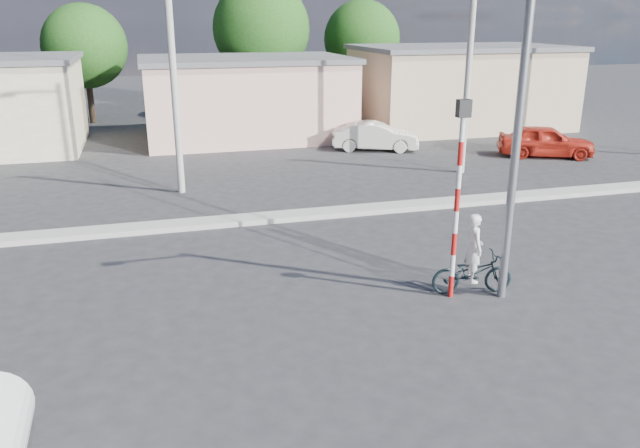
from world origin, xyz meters
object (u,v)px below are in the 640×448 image
object	(u,v)px
cyclist	(473,260)
car_cream	(376,136)
traffic_pole	(458,184)
streetlight	(517,69)
car_red	(546,141)
bicycle	(472,273)

from	to	relation	value
cyclist	car_cream	bearing A→B (deg)	-2.60
traffic_pole	streetlight	distance (m)	2.56
car_cream	car_red	distance (m)	7.57
cyclist	traffic_pole	world-z (taller)	traffic_pole
bicycle	streetlight	bearing A→B (deg)	-121.66
car_red	cyclist	bearing A→B (deg)	163.75
car_cream	car_red	xyz separation A→B (m)	(6.78, -3.35, 0.05)
cyclist	streetlight	xyz separation A→B (m)	(0.40, -0.36, 4.17)
car_red	traffic_pole	distance (m)	16.39
bicycle	streetlight	size ratio (longest dim) A/B	0.20
car_cream	car_red	bearing A→B (deg)	-95.13
bicycle	streetlight	world-z (taller)	streetlight
car_cream	streetlight	xyz separation A→B (m)	(-3.08, -15.83, 4.31)
car_cream	cyclist	bearing A→B (deg)	-171.51
bicycle	traffic_pole	distance (m)	2.18
bicycle	traffic_pole	world-z (taller)	traffic_pole
traffic_pole	streetlight	size ratio (longest dim) A/B	0.48
bicycle	streetlight	distance (m)	4.51
bicycle	car_cream	bearing A→B (deg)	-2.60
traffic_pole	car_red	bearing A→B (deg)	48.45
streetlight	car_cream	bearing A→B (deg)	79.00
car_cream	car_red	size ratio (longest dim) A/B	0.96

